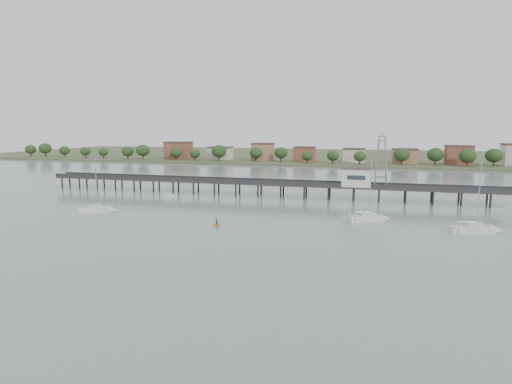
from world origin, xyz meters
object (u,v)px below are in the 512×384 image
Objects in this scene: pier at (271,184)px; sailboat_a at (102,210)px; yellow_dinghy at (217,226)px; sailboat_d at (482,230)px; lattice_tower at (381,162)px; sailboat_c at (373,218)px; white_tender at (169,196)px.

pier is 10.75× the size of sailboat_a.
yellow_dinghy is at bearing -92.59° from pier.
sailboat_d is at bearing -32.52° from pier.
lattice_tower is 1.01× the size of sailboat_d.
sailboat_c is 0.94× the size of sailboat_d.
lattice_tower reaches higher than sailboat_d.
sailboat_a is at bearing -151.88° from lattice_tower.
sailboat_c is 34.59m from yellow_dinghy.
sailboat_d is at bearing -40.09° from sailboat_c.
pier is 10.44× the size of sailboat_c.
sailboat_a is (-65.40, -34.96, -10.46)m from lattice_tower.
sailboat_a is at bearing 159.22° from yellow_dinghy.
sailboat_a is 25.75m from white_tender.
sailboat_a is 5.64× the size of yellow_dinghy.
sailboat_d reaches higher than white_tender.
white_tender is (-28.61, -9.76, -3.35)m from pier.
lattice_tower reaches higher than yellow_dinghy.
lattice_tower is at bearing -1.45° from white_tender.
sailboat_d is 1.10× the size of sailboat_a.
lattice_tower is at bearing 2.26° from sailboat_a.
pier is 32.34m from lattice_tower.
sailboat_a is at bearing -134.12° from pier.
pier is 30.41m from white_tender.
sailboat_c is 61.24m from white_tender.
lattice_tower is 3.93× the size of white_tender.
pier is 60.30m from sailboat_d.
sailboat_a is 32.56m from yellow_dinghy.
sailboat_d is at bearing -26.57° from white_tender.
lattice_tower reaches higher than sailboat_a.
sailboat_a is (-33.90, -34.96, -3.16)m from pier.
lattice_tower is 6.26× the size of yellow_dinghy.
sailboat_c is at bearing -42.16° from pier.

